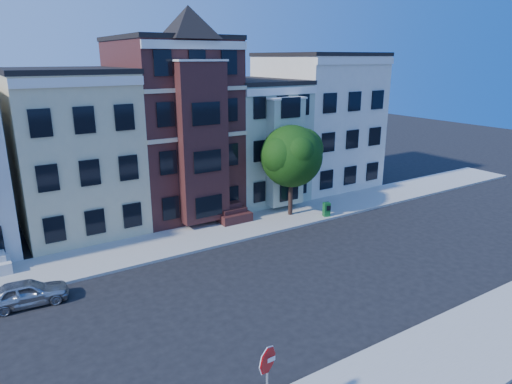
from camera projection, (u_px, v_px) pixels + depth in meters
ground at (291, 284)px, 22.92m from camera, size 120.00×120.00×0.00m
far_sidewalk at (216, 233)px, 29.35m from camera, size 60.00×4.00×0.15m
near_sidewalk at (425, 371)px, 16.45m from camera, size 60.00×4.00×0.15m
house_yellow at (72, 152)px, 29.57m from camera, size 7.00×9.00×10.00m
house_brown at (172, 128)px, 32.91m from camera, size 7.00×9.00×12.00m
house_green at (249, 140)px, 36.71m from camera, size 6.00×9.00×9.00m
house_cream at (316, 122)px, 40.05m from camera, size 8.00×9.00×11.00m
street_tree at (291, 160)px, 31.45m from camera, size 8.77×8.77×7.88m
parked_car at (27, 293)px, 20.80m from camera, size 3.68×1.77×1.21m
newspaper_box at (326, 209)px, 32.08m from camera, size 0.54×0.51×1.00m
stop_sign at (267, 383)px, 13.40m from camera, size 0.87×0.15×3.17m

